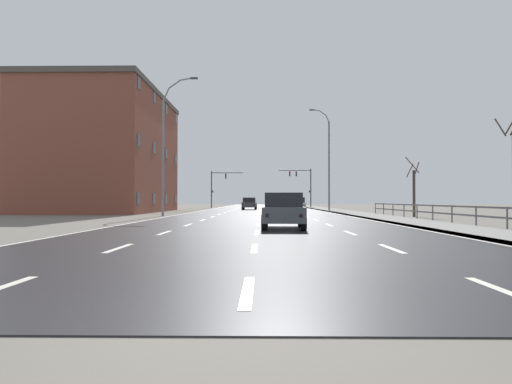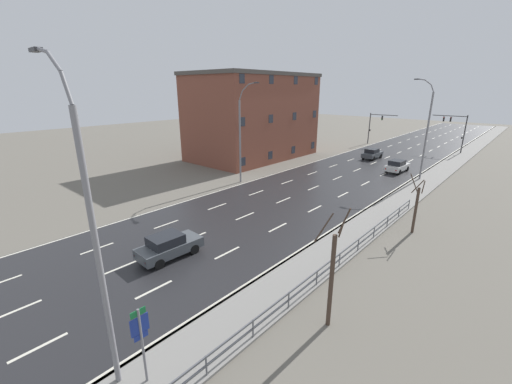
{
  "view_description": "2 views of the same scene",
  "coord_description": "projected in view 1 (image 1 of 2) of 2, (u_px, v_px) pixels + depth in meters",
  "views": [
    {
      "loc": [
        0.2,
        -4.13,
        1.27
      ],
      "look_at": [
        -0.64,
        54.44,
        2.31
      ],
      "focal_mm": 31.49,
      "sensor_mm": 36.0,
      "label": 1
    },
    {
      "loc": [
        17.39,
        5.37,
        10.29
      ],
      "look_at": [
        0.0,
        25.0,
        1.83
      ],
      "focal_mm": 22.54,
      "sensor_mm": 36.0,
      "label": 2
    }
  ],
  "objects": [
    {
      "name": "sidewalk_right",
      "position": [
        320.0,
        208.0,
        63.97
      ],
      "size": [
        3.0,
        120.0,
        0.12
      ],
      "color": "gray",
      "rests_on": "ground"
    },
    {
      "name": "ground_plane",
      "position": [
        261.0,
        211.0,
        52.09
      ],
      "size": [
        160.0,
        160.0,
        0.12
      ],
      "color": "#666056"
    },
    {
      "name": "street_lamp_midground",
      "position": [
        328.0,
        161.0,
        49.7
      ],
      "size": [
        2.26,
        0.24,
        11.38
      ],
      "color": "slate",
      "rests_on": "ground"
    },
    {
      "name": "car_near_left",
      "position": [
        249.0,
        204.0,
        57.65
      ],
      "size": [
        1.91,
        4.14,
        1.57
      ],
      "rotation": [
        0.0,
        0.0,
        -0.02
      ],
      "color": "#474C51",
      "rests_on": "ground"
    },
    {
      "name": "guardrail",
      "position": [
        452.0,
        211.0,
        22.81
      ],
      "size": [
        0.07,
        30.97,
        1.0
      ],
      "color": "#515459",
      "rests_on": "ground"
    },
    {
      "name": "street_lamp_left_bank",
      "position": [
        166.0,
        148.0,
        35.2
      ],
      "size": [
        2.81,
        0.24,
        10.95
      ],
      "color": "slate",
      "rests_on": "ground"
    },
    {
      "name": "traffic_signal_left",
      "position": [
        217.0,
        184.0,
        71.22
      ],
      "size": [
        5.15,
        0.36,
        5.84
      ],
      "color": "#38383A",
      "rests_on": "ground"
    },
    {
      "name": "car_near_right",
      "position": [
        298.0,
        204.0,
        51.67
      ],
      "size": [
        2.0,
        4.19,
        1.57
      ],
      "rotation": [
        0.0,
        0.0,
        -0.05
      ],
      "color": "silver",
      "rests_on": "ground"
    },
    {
      "name": "car_far_right",
      "position": [
        283.0,
        211.0,
        19.5
      ],
      "size": [
        1.94,
        4.15,
        1.57
      ],
      "rotation": [
        0.0,
        0.0,
        -0.03
      ],
      "color": "#474C51",
      "rests_on": "ground"
    },
    {
      "name": "brick_building",
      "position": [
        106.0,
        152.0,
        47.07
      ],
      "size": [
        11.63,
        19.39,
        12.5
      ],
      "color": "brown",
      "rests_on": "ground"
    },
    {
      "name": "bare_tree_mid",
      "position": [
        414.0,
        190.0,
        33.59
      ],
      "size": [
        1.07,
        1.29,
        4.5
      ],
      "color": "#423328",
      "rests_on": "ground"
    },
    {
      "name": "traffic_signal_right",
      "position": [
        303.0,
        181.0,
        71.31
      ],
      "size": [
        5.22,
        0.36,
        6.24
      ],
      "color": "#38383A",
      "rests_on": "ground"
    },
    {
      "name": "road_asphalt_strip",
      "position": [
        261.0,
        209.0,
        64.09
      ],
      "size": [
        14.0,
        120.0,
        0.03
      ],
      "color": "#232326",
      "rests_on": "ground"
    }
  ]
}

